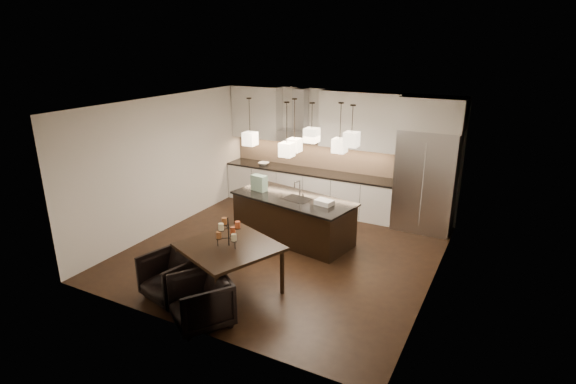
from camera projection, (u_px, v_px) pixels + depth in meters
The scene contains 37 objects.
floor at pixel (283, 252), 8.61m from camera, with size 5.50×5.50×0.02m, color black.
ceiling at pixel (283, 104), 7.71m from camera, with size 5.50×5.50×0.02m, color white.
wall_back at pixel (339, 151), 10.47m from camera, with size 5.50×0.02×2.80m, color silver.
wall_front at pixel (183, 238), 5.84m from camera, with size 5.50×0.02×2.80m, color silver.
wall_left at pixel (167, 164), 9.37m from camera, with size 0.02×5.50×2.80m, color silver.
wall_right at pixel (440, 207), 6.94m from camera, with size 0.02×5.50×2.80m, color silver.
refrigerator at pixel (426, 181), 9.33m from camera, with size 1.20×0.72×2.15m, color #B7B7BA.
fridge_panel at pixel (433, 113), 8.89m from camera, with size 1.26×0.72×0.65m, color silver.
lower_cabinets at pixel (308, 190), 10.78m from camera, with size 4.21×0.62×0.88m, color silver.
countertop at pixel (308, 171), 10.63m from camera, with size 4.21×0.66×0.04m, color black.
backsplash at pixel (314, 155), 10.78m from camera, with size 4.21×0.02×0.63m, color tan.
upper_cab_left at pixel (257, 112), 10.99m from camera, with size 1.25×0.35×1.25m, color silver.
upper_cab_right at pixel (361, 121), 9.82m from camera, with size 1.86×0.35×1.25m, color silver.
hood_canopy at pixel (298, 136), 10.54m from camera, with size 0.90×0.52×0.24m, color #B7B7BA.
hood_chimney at pixel (300, 109), 10.44m from camera, with size 0.30×0.28×0.96m, color #B7B7BA.
fruit_bowl at pixel (264, 164), 11.10m from camera, with size 0.26×0.26×0.06m, color silver.
island_body at pixel (293, 219), 9.06m from camera, with size 2.41×0.96×0.85m, color black.
island_top at pixel (293, 198), 8.91m from camera, with size 2.49×1.04×0.04m, color black.
faucet at pixel (300, 188), 8.86m from camera, with size 0.10×0.23×0.37m, color silver, non-canonical shape.
tote_bag at pixel (259, 183), 9.27m from camera, with size 0.33×0.17×0.33m, color #19593E.
food_container at pixel (324, 202), 8.50m from camera, with size 0.33×0.23×0.10m, color silver.
dining_table at pixel (230, 268), 7.15m from camera, with size 1.34×1.34×0.80m, color black, non-canonical shape.
candelabra at pixel (228, 232), 6.94m from camera, with size 0.39×0.39×0.47m, color black, non-canonical shape.
candle_a at pixel (234, 237), 6.85m from camera, with size 0.08×0.08×0.11m, color beige.
candle_b at pixel (233, 231), 7.09m from camera, with size 0.08×0.08×0.11m, color #CA5228.
candle_c at pixel (219, 235), 6.93m from camera, with size 0.08×0.08×0.11m, color #965529.
candle_d at pixel (238, 225), 6.87m from camera, with size 0.08×0.08×0.11m, color #CA5228.
candle_e at pixel (224, 221), 7.01m from camera, with size 0.08×0.08×0.11m, color #965529.
candle_f at pixel (221, 227), 6.80m from camera, with size 0.08×0.08×0.11m, color beige.
armchair_left at pixel (171, 276), 6.99m from camera, with size 0.77×0.79×0.72m, color black.
armchair_right at pixel (201, 301), 6.32m from camera, with size 0.77×0.79×0.72m, color black.
pendant_a at pixel (250, 139), 8.86m from camera, with size 0.24×0.24×0.26m, color #FFE7BE.
pendant_b at pixel (294, 145), 8.80m from camera, with size 0.24×0.24×0.26m, color #FFE7BE.
pendant_c at pixel (312, 135), 8.17m from camera, with size 0.24×0.24×0.26m, color #FFE7BE.
pendant_d at pixel (340, 146), 8.23m from camera, with size 0.24×0.24×0.26m, color #FFE7BE.
pendant_e at pixel (351, 139), 7.88m from camera, with size 0.24×0.24×0.26m, color #FFE7BE.
pendant_f at pixel (287, 150), 8.34m from camera, with size 0.24×0.24×0.26m, color #FFE7BE.
Camera 1 is at (3.70, -6.85, 3.85)m, focal length 28.00 mm.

